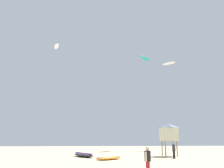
{
  "coord_description": "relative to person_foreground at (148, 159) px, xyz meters",
  "views": [
    {
      "loc": [
        -2.44,
        -10.53,
        2.26
      ],
      "look_at": [
        0.0,
        20.6,
        9.39
      ],
      "focal_mm": 38.08,
      "sensor_mm": 36.0,
      "label": 1
    }
  ],
  "objects": [
    {
      "name": "person_foreground",
      "position": [
        0.0,
        0.0,
        0.0
      ],
      "size": [
        0.4,
        0.48,
        1.73
      ],
      "rotation": [
        0.0,
        0.0,
        5.62
      ],
      "color": "#B21E23",
      "rests_on": "ground"
    },
    {
      "name": "person_midground",
      "position": [
        5.8,
        12.21,
        -0.03
      ],
      "size": [
        0.46,
        0.38,
        1.68
      ],
      "rotation": [
        0.0,
        0.0,
        5.37
      ],
      "color": "black",
      "rests_on": "ground"
    },
    {
      "name": "kite_grounded_near",
      "position": [
        -1.69,
        11.13,
        -0.81
      ],
      "size": [
        3.3,
        2.85,
        0.4
      ],
      "color": "orange",
      "rests_on": "ground"
    },
    {
      "name": "kite_grounded_mid",
      "position": [
        -4.53,
        15.15,
        -0.76
      ],
      "size": [
        3.23,
        4.35,
        0.54
      ],
      "color": "#2D2D33",
      "rests_on": "ground"
    },
    {
      "name": "lifeguard_tower",
      "position": [
        6.53,
        16.09,
        2.04
      ],
      "size": [
        2.3,
        2.3,
        4.15
      ],
      "color": "#8C704C",
      "rests_on": "ground"
    },
    {
      "name": "kite_aloft_1",
      "position": [
        8.41,
        37.11,
        19.52
      ],
      "size": [
        3.47,
        4.29,
        0.63
      ],
      "color": "#19B29E"
    },
    {
      "name": "kite_aloft_3",
      "position": [
        14.17,
        37.28,
        18.53
      ],
      "size": [
        3.18,
        3.11,
        0.64
      ],
      "color": "white"
    },
    {
      "name": "kite_aloft_4",
      "position": [
        -8.71,
        16.45,
        13.73
      ],
      "size": [
        1.23,
        2.28,
        0.3
      ],
      "color": "white"
    }
  ]
}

